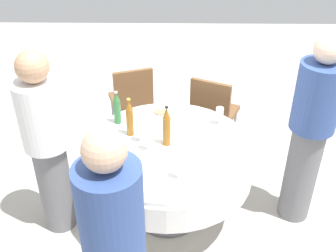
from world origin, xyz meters
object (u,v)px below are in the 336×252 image
object	(u,v)px
bottle_clear_rear	(102,150)
bottle_green_right	(117,108)
wine_glass_south	(220,112)
bottle_amber_far	(167,127)
plate_west	(192,132)
bottle_amber_front	(130,118)
person_rear	(310,132)
person_front	(47,144)
wine_glass_outer	(147,139)
dining_table	(168,160)
person_far	(115,249)
chair_outer	(132,97)
wine_glass_north	(178,167)
plate_inner	(141,182)
plate_near	(160,113)
wine_glass_right	(139,130)
chair_south	(213,110)

from	to	relation	value
bottle_clear_rear	bottle_green_right	distance (m)	0.59
bottle_clear_rear	wine_glass_south	world-z (taller)	bottle_clear_rear
bottle_amber_far	plate_west	bearing A→B (deg)	-141.52
bottle_amber_far	wine_glass_south	bearing A→B (deg)	-145.58
bottle_amber_front	person_rear	distance (m)	1.40
person_front	wine_glass_outer	bearing A→B (deg)	-93.43
bottle_clear_rear	person_rear	world-z (taller)	person_rear
dining_table	bottle_amber_front	bearing A→B (deg)	-24.83
person_far	chair_outer	bearing A→B (deg)	-73.22
wine_glass_north	person_front	bearing A→B (deg)	-16.09
bottle_green_right	person_front	world-z (taller)	person_front
wine_glass_outer	plate_inner	bearing A→B (deg)	87.19
plate_west	plate_near	xyz separation A→B (m)	(0.26, -0.28, 0.00)
wine_glass_right	wine_glass_north	world-z (taller)	same
bottle_amber_front	wine_glass_outer	distance (m)	0.26
wine_glass_north	plate_near	size ratio (longest dim) A/B	0.58
wine_glass_right	plate_near	size ratio (longest dim) A/B	0.58
bottle_clear_rear	bottle_green_right	world-z (taller)	bottle_clear_rear
person_rear	person_front	bearing A→B (deg)	-87.79
wine_glass_south	person_front	bearing A→B (deg)	17.49
person_rear	person_far	bearing A→B (deg)	-51.78
bottle_green_right	wine_glass_north	xyz separation A→B (m)	(-0.50, 0.71, -0.04)
wine_glass_right	bottle_amber_far	bearing A→B (deg)	169.36
bottle_clear_rear	person_rear	xyz separation A→B (m)	(-1.55, -0.31, -0.03)
wine_glass_north	wine_glass_south	world-z (taller)	wine_glass_south
bottle_amber_front	person_front	size ratio (longest dim) A/B	0.21
bottle_amber_far	plate_inner	world-z (taller)	bottle_amber_far
bottle_amber_front	plate_inner	xyz separation A→B (m)	(-0.12, 0.59, -0.15)
bottle_clear_rear	person_front	size ratio (longest dim) A/B	0.19
bottle_amber_far	wine_glass_right	bearing A→B (deg)	-10.64
wine_glass_south	plate_inner	distance (m)	0.97
bottle_clear_rear	wine_glass_outer	world-z (taller)	bottle_clear_rear
person_front	bottle_amber_front	bearing A→B (deg)	-74.26
person_front	bottle_amber_far	bearing A→B (deg)	-89.13
bottle_clear_rear	bottle_green_right	xyz separation A→B (m)	(-0.03, -0.59, -0.00)
bottle_amber_front	plate_near	distance (m)	0.41
bottle_amber_front	dining_table	bearing A→B (deg)	155.17
wine_glass_north	person_far	xyz separation A→B (m)	(0.34, 0.72, 0.01)
wine_glass_north	plate_near	world-z (taller)	wine_glass_north
person_rear	bottle_amber_front	bearing A→B (deg)	-96.21
bottle_amber_far	person_far	distance (m)	1.15
chair_outer	chair_south	world-z (taller)	same
bottle_green_right	person_far	xyz separation A→B (m)	(-0.16, 1.43, -0.03)
plate_west	person_rear	size ratio (longest dim) A/B	0.13
plate_west	person_far	distance (m)	1.36
bottle_green_right	chair_outer	world-z (taller)	bottle_green_right
plate_inner	chair_outer	world-z (taller)	chair_outer
bottle_amber_far	chair_south	xyz separation A→B (m)	(-0.44, -0.91, -0.38)
bottle_amber_front	plate_west	size ratio (longest dim) A/B	1.61
wine_glass_north	bottle_amber_front	bearing A→B (deg)	-54.63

